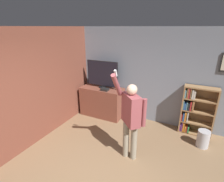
% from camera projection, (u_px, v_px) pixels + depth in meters
% --- Properties ---
extents(wall_back, '(6.29, 0.09, 2.70)m').
position_uv_depth(wall_back, '(151.00, 77.00, 4.94)').
color(wall_back, gray).
rests_on(wall_back, ground_plane).
extents(wall_side_brick, '(0.06, 4.60, 2.70)m').
position_uv_depth(wall_side_brick, '(53.00, 81.00, 4.56)').
color(wall_side_brick, brown).
rests_on(wall_side_brick, ground_plane).
extents(tv_ledge, '(1.31, 0.61, 0.92)m').
position_uv_depth(tv_ledge, '(102.00, 102.00, 5.53)').
color(tv_ledge, brown).
rests_on(tv_ledge, ground_plane).
extents(television, '(1.01, 0.22, 0.83)m').
position_uv_depth(television, '(102.00, 74.00, 5.26)').
color(television, black).
rests_on(television, tv_ledge).
extents(game_console, '(0.22, 0.18, 0.06)m').
position_uv_depth(game_console, '(105.00, 89.00, 5.15)').
color(game_console, black).
rests_on(game_console, tv_ledge).
extents(bookshelf, '(0.80, 0.28, 1.31)m').
position_uv_depth(bookshelf, '(195.00, 110.00, 4.51)').
color(bookshelf, '#997047').
rests_on(bookshelf, ground_plane).
extents(person, '(0.62, 0.56, 1.97)m').
position_uv_depth(person, '(131.00, 115.00, 3.49)').
color(person, gray).
rests_on(person, ground_plane).
extents(waste_bin, '(0.28, 0.28, 0.42)m').
position_uv_depth(waste_bin, '(203.00, 139.00, 4.11)').
color(waste_bin, '#B7B7BC').
rests_on(waste_bin, ground_plane).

